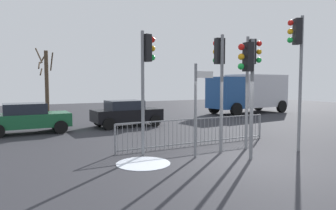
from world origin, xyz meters
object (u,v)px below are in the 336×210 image
at_px(traffic_light_mid_left, 248,72).
at_px(bare_tree_left, 46,79).
at_px(traffic_light_foreground_right, 297,53).
at_px(car_black_near, 126,113).
at_px(delivery_truck, 249,92).
at_px(traffic_light_mid_right, 146,65).
at_px(traffic_light_rear_left, 251,67).
at_px(car_green_trailing, 28,118).
at_px(direction_sign_post, 197,105).
at_px(traffic_light_rear_right, 220,67).

height_order(traffic_light_mid_left, bare_tree_left, bare_tree_left).
height_order(traffic_light_foreground_right, car_black_near, traffic_light_foreground_right).
xyz_separation_m(car_black_near, delivery_truck, (11.44, 2.54, 0.97)).
bearing_deg(traffic_light_mid_right, traffic_light_mid_left, 37.70).
xyz_separation_m(traffic_light_mid_right, car_black_near, (1.83, 6.87, -2.28)).
distance_m(car_black_near, delivery_truck, 11.76).
distance_m(traffic_light_rear_left, traffic_light_mid_left, 1.74).
xyz_separation_m(traffic_light_mid_right, bare_tree_left, (-0.98, 18.60, -0.24)).
distance_m(traffic_light_mid_left, car_green_trailing, 10.82).
height_order(direction_sign_post, bare_tree_left, bare_tree_left).
relative_size(traffic_light_rear_left, bare_tree_left, 0.77).
relative_size(traffic_light_mid_right, traffic_light_mid_left, 1.09).
relative_size(traffic_light_mid_left, car_black_near, 0.99).
xyz_separation_m(delivery_truck, bare_tree_left, (-14.26, 9.19, 1.08)).
bearing_deg(direction_sign_post, traffic_light_foreground_right, -19.35).
bearing_deg(car_green_trailing, car_black_near, -0.08).
distance_m(direction_sign_post, car_black_near, 8.03).
relative_size(direction_sign_post, car_black_near, 0.80).
bearing_deg(traffic_light_mid_left, traffic_light_rear_left, -37.03).
bearing_deg(traffic_light_rear_right, bare_tree_left, 104.74).
relative_size(traffic_light_foreground_right, traffic_light_mid_left, 1.26).
distance_m(traffic_light_rear_left, direction_sign_post, 2.82).
distance_m(traffic_light_mid_right, car_black_near, 7.47).
bearing_deg(traffic_light_mid_left, direction_sign_post, 60.44).
height_order(traffic_light_rear_left, traffic_light_mid_right, traffic_light_mid_right).
bearing_deg(traffic_light_rear_left, delivery_truck, 165.78).
bearing_deg(traffic_light_rear_right, traffic_light_rear_left, -2.10).
relative_size(traffic_light_mid_left, delivery_truck, 0.53).
bearing_deg(bare_tree_left, traffic_light_mid_right, -86.97).
bearing_deg(direction_sign_post, car_green_trailing, 113.68).
relative_size(traffic_light_rear_right, car_black_near, 1.07).
relative_size(traffic_light_foreground_right, bare_tree_left, 0.89).
bearing_deg(direction_sign_post, traffic_light_mid_right, 134.44).
xyz_separation_m(traffic_light_rear_left, traffic_light_foreground_right, (1.18, -1.03, 0.49)).
distance_m(traffic_light_foreground_right, car_green_trailing, 12.32).
bearing_deg(delivery_truck, car_green_trailing, 3.70).
bearing_deg(traffic_light_rear_left, traffic_light_mid_right, -74.85).
bearing_deg(delivery_truck, traffic_light_mid_left, 41.79).
bearing_deg(traffic_light_mid_left, car_green_trailing, 42.53).
xyz_separation_m(traffic_light_foreground_right, bare_tree_left, (-5.98, 20.53, -0.70)).
bearing_deg(car_green_trailing, direction_sign_post, -60.72).
bearing_deg(direction_sign_post, bare_tree_left, 90.31).
xyz_separation_m(car_black_near, bare_tree_left, (-2.82, 11.73, 2.05)).
relative_size(car_green_trailing, bare_tree_left, 0.71).
height_order(traffic_light_mid_right, car_green_trailing, traffic_light_mid_right).
distance_m(traffic_light_rear_left, traffic_light_mid_right, 3.92).
relative_size(traffic_light_rear_left, car_black_near, 1.08).
distance_m(delivery_truck, bare_tree_left, 17.00).
bearing_deg(car_black_near, traffic_light_rear_left, -77.09).
relative_size(traffic_light_mid_right, delivery_truck, 0.58).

